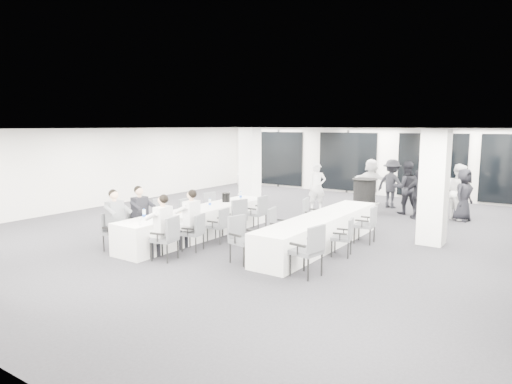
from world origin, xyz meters
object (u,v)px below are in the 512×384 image
(standing_guest_c, at_px, (392,180))
(chair_main_right_fourth, at_px, (236,216))
(chair_main_left_mid, at_px, (164,215))
(standing_guest_a, at_px, (317,184))
(banquet_table_side, at_px, (321,231))
(chair_side_right_near, at_px, (310,247))
(chair_side_left_mid, at_px, (277,225))
(ice_bucket_far, at_px, (226,197))
(standing_guest_e, at_px, (464,191))
(chair_main_left_second, at_px, (137,223))
(chair_main_right_near, at_px, (168,235))
(chair_side_right_mid, at_px, (345,235))
(chair_side_right_far, at_px, (368,222))
(chair_main_left_near, at_px, (112,229))
(standing_guest_f, at_px, (371,178))
(standing_guest_b, at_px, (406,184))
(standing_guest_d, at_px, (419,191))
(chair_main_right_second, at_px, (195,230))
(chair_side_left_near, at_px, (241,236))
(chair_main_right_far, at_px, (258,211))
(ice_bucket_near, at_px, (166,212))
(chair_main_right_mid, at_px, (220,223))
(chair_side_left_far, at_px, (311,214))
(standing_guest_h, at_px, (459,188))
(standing_guest_g, at_px, (241,174))
(chair_main_left_fourth, at_px, (187,212))
(cocktail_table, at_px, (364,196))
(chair_main_left_far, at_px, (212,206))
(banquet_table_main, at_px, (199,223))

(standing_guest_c, bearing_deg, chair_main_right_fourth, 88.52)
(chair_main_left_mid, height_order, standing_guest_a, standing_guest_a)
(banquet_table_side, bearing_deg, chair_side_right_near, -68.82)
(chair_side_left_mid, height_order, ice_bucket_far, ice_bucket_far)
(standing_guest_e, bearing_deg, chair_main_left_second, 155.28)
(chair_main_right_near, height_order, chair_side_left_mid, chair_main_right_near)
(chair_side_right_mid, height_order, chair_side_right_far, chair_side_right_far)
(chair_main_left_near, distance_m, chair_side_right_near, 4.79)
(chair_side_right_near, relative_size, standing_guest_f, 0.54)
(chair_side_right_far, distance_m, standing_guest_b, 4.40)
(chair_main_left_second, relative_size, standing_guest_d, 0.51)
(chair_main_left_near, relative_size, chair_main_right_second, 1.02)
(chair_main_left_second, height_order, chair_side_left_near, chair_side_left_near)
(chair_main_right_far, bearing_deg, ice_bucket_near, 161.73)
(chair_side_right_near, distance_m, chair_side_right_far, 3.09)
(standing_guest_f, bearing_deg, chair_main_right_mid, 90.64)
(banquet_table_side, relative_size, ice_bucket_far, 19.13)
(chair_side_right_far, bearing_deg, chair_side_right_near, 175.28)
(chair_main_right_mid, height_order, chair_side_left_far, chair_side_left_far)
(standing_guest_c, relative_size, ice_bucket_near, 8.38)
(chair_side_right_far, relative_size, standing_guest_h, 0.47)
(chair_main_left_mid, distance_m, chair_main_right_second, 1.78)
(chair_main_right_far, distance_m, standing_guest_b, 5.42)
(standing_guest_a, relative_size, ice_bucket_near, 7.94)
(banquet_table_side, relative_size, chair_main_left_near, 5.65)
(standing_guest_d, relative_size, ice_bucket_far, 6.72)
(chair_main_right_far, relative_size, standing_guest_c, 0.50)
(standing_guest_e, height_order, standing_guest_g, standing_guest_e)
(chair_side_right_near, distance_m, standing_guest_c, 8.40)
(chair_main_left_second, xyz_separation_m, standing_guest_c, (3.60, 8.44, 0.46))
(banquet_table_side, relative_size, chair_main_left_fourth, 5.76)
(chair_main_left_fourth, distance_m, ice_bucket_near, 1.91)
(chair_main_left_second, xyz_separation_m, standing_guest_f, (2.71, 8.84, 0.43))
(chair_main_right_mid, distance_m, standing_guest_e, 7.69)
(cocktail_table, distance_m, chair_main_left_far, 5.16)
(chair_main_right_far, distance_m, standing_guest_f, 6.06)
(chair_main_right_near, relative_size, ice_bucket_near, 4.17)
(standing_guest_e, bearing_deg, chair_side_right_near, -176.16)
(standing_guest_h, bearing_deg, chair_side_left_near, 111.85)
(standing_guest_b, xyz_separation_m, standing_guest_d, (0.59, -0.62, -0.10))
(cocktail_table, bearing_deg, chair_main_right_mid, -104.75)
(banquet_table_side, distance_m, standing_guest_a, 4.80)
(banquet_table_side, relative_size, standing_guest_g, 2.85)
(chair_main_left_fourth, distance_m, standing_guest_a, 5.00)
(chair_side_left_near, bearing_deg, chair_main_left_second, -75.84)
(chair_main_right_second, relative_size, chair_side_left_near, 0.88)
(banquet_table_main, distance_m, chair_side_right_far, 4.30)
(chair_main_left_mid, xyz_separation_m, chair_main_right_mid, (1.66, 0.29, -0.07))
(chair_main_right_near, bearing_deg, chair_main_left_far, 14.35)
(banquet_table_side, height_order, chair_main_right_far, chair_main_right_far)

